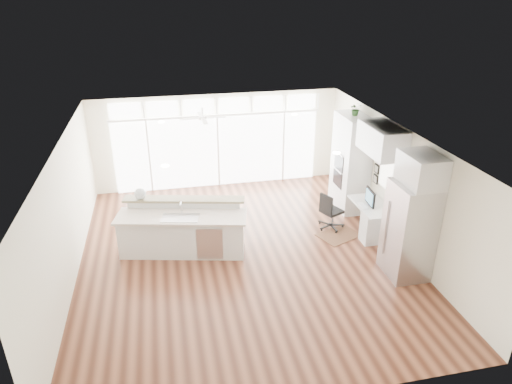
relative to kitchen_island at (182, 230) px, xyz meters
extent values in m
cube|color=#432014|center=(1.29, -0.40, -0.57)|extent=(7.00, 8.00, 0.02)
cube|color=white|center=(1.29, -0.40, 2.14)|extent=(7.00, 8.00, 0.02)
cube|color=white|center=(1.29, 3.60, 0.79)|extent=(7.00, 0.04, 2.70)
cube|color=white|center=(1.29, -4.40, 0.79)|extent=(7.00, 0.04, 2.70)
cube|color=white|center=(-2.21, -0.40, 0.79)|extent=(0.04, 8.00, 2.70)
cube|color=white|center=(4.79, -0.40, 0.79)|extent=(0.04, 8.00, 2.70)
cube|color=white|center=(1.29, 3.54, 0.49)|extent=(5.80, 0.06, 2.08)
cube|color=white|center=(1.29, 3.54, 1.82)|extent=(5.90, 0.06, 0.40)
cube|color=white|center=(4.75, -0.10, 0.99)|extent=(0.04, 0.85, 0.85)
cube|color=white|center=(0.79, 2.40, 1.92)|extent=(1.16, 1.16, 0.32)
cube|color=white|center=(1.29, -0.20, 2.12)|extent=(3.40, 3.00, 0.02)
cube|color=silver|center=(4.46, 1.40, 0.69)|extent=(0.64, 1.20, 2.50)
cube|color=silver|center=(4.42, -0.10, -0.18)|extent=(0.72, 1.30, 0.76)
cube|color=silver|center=(4.46, -0.10, 1.79)|extent=(0.64, 1.30, 0.64)
cube|color=#B4B4B9|center=(4.40, -1.75, 0.44)|extent=(0.76, 0.90, 2.00)
cube|color=silver|center=(4.46, -1.75, 1.74)|extent=(0.64, 0.90, 0.60)
cube|color=black|center=(4.75, 0.52, 0.84)|extent=(0.06, 0.22, 0.80)
cube|color=silver|center=(0.00, 0.00, 0.00)|extent=(2.97, 1.66, 1.12)
cube|color=#341C10|center=(3.67, -0.03, -0.55)|extent=(1.13, 0.99, 0.01)
cube|color=black|center=(3.61, 0.37, -0.10)|extent=(0.62, 0.60, 0.92)
sphere|color=silver|center=(-0.84, 0.60, 0.69)|extent=(0.30, 0.30, 0.26)
cube|color=black|center=(4.34, -0.10, 0.41)|extent=(0.12, 0.51, 0.42)
cube|color=white|center=(4.17, -0.10, 0.21)|extent=(0.16, 0.36, 0.02)
imported|color=#2A5223|center=(4.46, 1.40, 2.07)|extent=(0.33, 0.36, 0.25)
camera|label=1|loc=(-0.24, -8.85, 4.93)|focal=32.00mm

